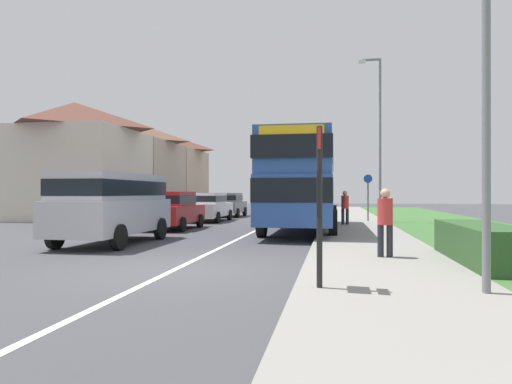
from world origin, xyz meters
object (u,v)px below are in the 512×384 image
at_px(pedestrian_at_stop, 385,219).
at_px(parked_car_grey, 228,204).
at_px(parked_van_silver, 113,202).
at_px(street_lamp_near, 479,5).
at_px(street_lamp_mid, 378,130).
at_px(parked_car_red, 171,209).
at_px(bus_stop_sign, 320,195).
at_px(parked_car_white, 208,206).
at_px(cycle_route_sign, 368,196).
at_px(double_decker_bus, 302,179).
at_px(pedestrian_walking_away, 345,206).

bearing_deg(pedestrian_at_stop, parked_car_grey, 113.18).
height_order(parked_van_silver, pedestrian_at_stop, parked_van_silver).
relative_size(street_lamp_near, street_lamp_mid, 0.89).
distance_m(parked_car_red, bus_stop_sign, 13.62).
relative_size(parked_car_red, parked_car_white, 0.90).
distance_m(parked_car_white, cycle_route_sign, 8.56).
distance_m(double_decker_bus, street_lamp_mid, 6.99).
height_order(pedestrian_walking_away, street_lamp_near, street_lamp_near).
bearing_deg(bus_stop_sign, double_decker_bus, 95.23).
height_order(parked_car_grey, street_lamp_near, street_lamp_near).
height_order(double_decker_bus, cycle_route_sign, double_decker_bus).
relative_size(parked_car_white, street_lamp_near, 0.60).
bearing_deg(double_decker_bus, pedestrian_at_stop, -73.26).
height_order(pedestrian_walking_away, bus_stop_sign, bus_stop_sign).
xyz_separation_m(cycle_route_sign, street_lamp_near, (0.37, -17.40, 2.89)).
relative_size(parked_car_red, pedestrian_at_stop, 2.43).
distance_m(cycle_route_sign, street_lamp_mid, 3.40).
distance_m(parked_car_red, street_lamp_near, 15.26).
distance_m(pedestrian_walking_away, street_lamp_near, 14.87).
distance_m(parked_car_red, parked_car_white, 5.57).
bearing_deg(pedestrian_walking_away, street_lamp_mid, 58.05).
bearing_deg(double_decker_bus, parked_car_grey, 117.67).
distance_m(double_decker_bus, pedestrian_walking_away, 3.41).
xyz_separation_m(parked_car_grey, bus_stop_sign, (6.70, -22.49, 0.67)).
height_order(parked_van_silver, pedestrian_walking_away, parked_van_silver).
bearing_deg(bus_stop_sign, parked_van_silver, 136.59).
xyz_separation_m(pedestrian_walking_away, cycle_route_sign, (1.23, 3.00, 0.45)).
relative_size(bus_stop_sign, street_lamp_mid, 0.31).
distance_m(bus_stop_sign, cycle_route_sign, 17.52).
bearing_deg(street_lamp_mid, bus_stop_sign, -98.06).
bearing_deg(parked_car_white, parked_car_grey, 91.12).
bearing_deg(bus_stop_sign, parked_car_white, 110.77).
bearing_deg(street_lamp_mid, parked_car_red, -149.64).
xyz_separation_m(parked_car_red, parked_car_white, (0.11, 5.57, -0.02)).
bearing_deg(parked_car_white, parked_car_red, -91.14).
bearing_deg(street_lamp_mid, parked_car_white, 178.64).
relative_size(pedestrian_at_stop, bus_stop_sign, 0.64).
xyz_separation_m(pedestrian_walking_away, bus_stop_sign, (-0.70, -14.42, 0.56)).
bearing_deg(street_lamp_mid, double_decker_bus, -122.83).
relative_size(parked_van_silver, street_lamp_near, 0.65).
xyz_separation_m(parked_van_silver, street_lamp_mid, (8.97, 11.01, 3.49)).
bearing_deg(pedestrian_at_stop, street_lamp_near, -75.49).
bearing_deg(parked_car_white, parked_van_silver, -89.66).
bearing_deg(parked_van_silver, parked_car_red, 91.80).
relative_size(pedestrian_at_stop, street_lamp_mid, 0.20).
bearing_deg(bus_stop_sign, cycle_route_sign, 83.66).
xyz_separation_m(parked_car_white, pedestrian_at_stop, (7.96, -13.75, 0.10)).
height_order(double_decker_bus, parked_car_grey, double_decker_bus).
xyz_separation_m(parked_van_silver, parked_car_white, (-0.07, 11.22, -0.42)).
distance_m(pedestrian_walking_away, bus_stop_sign, 14.44).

